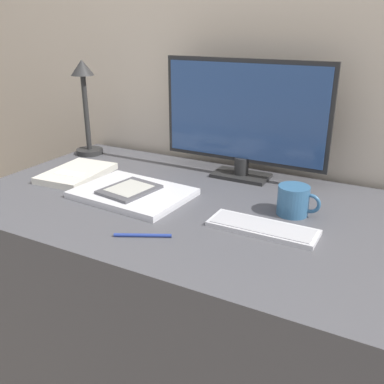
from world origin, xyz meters
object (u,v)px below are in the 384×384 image
(laptop, at_px, (133,193))
(ereader, at_px, (129,189))
(keyboard, at_px, (263,228))
(monitor, at_px, (244,117))
(coffee_mug, at_px, (294,200))
(desk_lamp, at_px, (85,99))
(pen, at_px, (143,235))
(notebook, at_px, (77,173))

(laptop, xyz_separation_m, ereader, (-0.01, -0.01, 0.01))
(keyboard, bearing_deg, monitor, 119.79)
(keyboard, bearing_deg, laptop, 175.76)
(monitor, xyz_separation_m, coffee_mug, (0.25, -0.22, -0.17))
(keyboard, xyz_separation_m, coffee_mug, (0.04, 0.13, 0.03))
(desk_lamp, bearing_deg, ereader, -35.78)
(keyboard, height_order, pen, keyboard)
(desk_lamp, xyz_separation_m, pen, (0.61, -0.50, -0.22))
(notebook, bearing_deg, desk_lamp, 121.60)
(keyboard, xyz_separation_m, pen, (-0.25, -0.18, -0.00))
(monitor, xyz_separation_m, keyboard, (0.20, -0.36, -0.20))
(ereader, height_order, coffee_mug, coffee_mug)
(ereader, height_order, pen, ereader)
(monitor, distance_m, notebook, 0.61)
(ereader, xyz_separation_m, pen, (0.19, -0.20, -0.02))
(pen, bearing_deg, coffee_mug, 46.85)
(desk_lamp, height_order, notebook, desk_lamp)
(laptop, relative_size, coffee_mug, 2.95)
(monitor, distance_m, ereader, 0.45)
(laptop, distance_m, desk_lamp, 0.56)
(coffee_mug, distance_m, pen, 0.43)
(desk_lamp, distance_m, coffee_mug, 0.94)
(laptop, bearing_deg, notebook, 168.24)
(ereader, xyz_separation_m, coffee_mug, (0.48, 0.11, 0.02))
(pen, bearing_deg, laptop, 130.57)
(pen, bearing_deg, keyboard, 35.30)
(keyboard, xyz_separation_m, notebook, (-0.71, 0.09, 0.00))
(notebook, relative_size, coffee_mug, 2.22)
(laptop, height_order, coffee_mug, coffee_mug)
(desk_lamp, bearing_deg, keyboard, -20.81)
(ereader, distance_m, notebook, 0.28)
(keyboard, height_order, notebook, notebook)
(notebook, distance_m, pen, 0.53)
(monitor, height_order, laptop, monitor)
(monitor, relative_size, desk_lamp, 1.55)
(laptop, relative_size, ereader, 1.93)
(keyboard, height_order, laptop, laptop)
(ereader, bearing_deg, coffee_mug, 13.04)
(notebook, bearing_deg, laptop, -11.76)
(coffee_mug, bearing_deg, ereader, -166.96)
(ereader, distance_m, coffee_mug, 0.49)
(monitor, bearing_deg, pen, -95.12)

